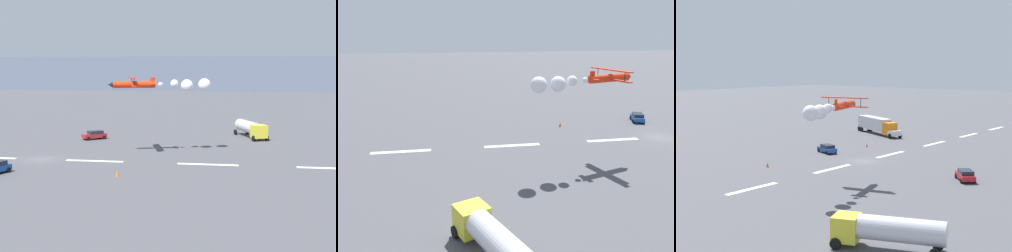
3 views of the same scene
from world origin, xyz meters
The scene contains 8 objects.
ground_plane centered at (0.00, 0.00, 0.00)m, with size 440.00×440.00×0.00m, color #4C4C51.
runway_stripe_5 centered at (7.67, 0.00, 0.01)m, with size 8.00×0.90×0.01m, color white.
runway_stripe_6 centered at (23.00, 0.00, 0.01)m, with size 8.00×0.90×0.01m, color white.
runway_stripe_7 centered at (38.33, 0.00, 0.01)m, with size 8.00×0.90×0.01m, color white.
stunt_biplane_red centered at (17.12, 7.58, 10.09)m, with size 14.46×7.50×2.16m.
fuel_tanker_truck centered at (28.90, 24.75, 1.75)m, with size 6.09×9.80×2.90m.
followme_car_yellow centered at (-1.77, -9.50, 0.81)m, with size 3.05×4.50×1.52m.
traffic_cone_far centered at (13.06, -8.46, 0.38)m, with size 0.44×0.44×0.75m, color orange.
Camera 2 is at (31.62, 45.45, 15.81)m, focal length 36.62 mm.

